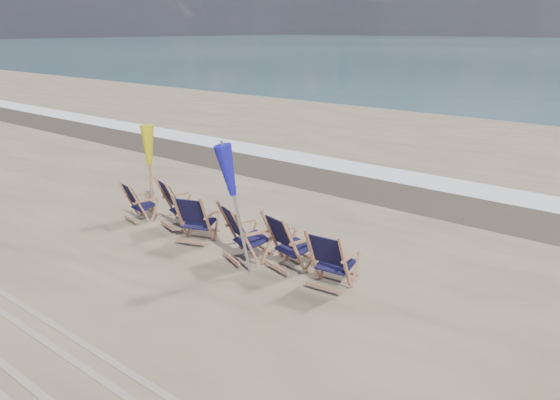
% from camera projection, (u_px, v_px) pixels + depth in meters
% --- Properties ---
extents(surf_foam, '(200.00, 1.40, 0.01)m').
position_uv_depth(surf_foam, '(419.00, 179.00, 15.15)').
color(surf_foam, silver).
rests_on(surf_foam, ground).
extents(wet_sand_strip, '(200.00, 2.60, 0.00)m').
position_uv_depth(wet_sand_strip, '(393.00, 191.00, 14.04)').
color(wet_sand_strip, '#42362A').
rests_on(wet_sand_strip, ground).
extents(tire_tracks, '(80.00, 1.30, 0.01)m').
position_uv_depth(tire_tracks, '(32.00, 358.00, 6.96)').
color(tire_tracks, gray).
rests_on(tire_tracks, ground).
extents(beach_chair_0, '(0.70, 0.75, 0.91)m').
position_uv_depth(beach_chair_0, '(139.00, 205.00, 11.55)').
color(beach_chair_0, black).
rests_on(beach_chair_0, ground).
extents(beach_chair_1, '(0.92, 0.97, 1.11)m').
position_uv_depth(beach_chair_1, '(178.00, 208.00, 11.03)').
color(beach_chair_1, black).
rests_on(beach_chair_1, ground).
extents(beach_chair_2, '(0.88, 0.93, 1.04)m').
position_uv_depth(beach_chair_2, '(207.00, 221.00, 10.37)').
color(beach_chair_2, black).
rests_on(beach_chair_2, ground).
extents(beach_chair_3, '(0.94, 0.99, 1.10)m').
position_uv_depth(beach_chair_3, '(245.00, 239.00, 9.40)').
color(beach_chair_3, black).
rests_on(beach_chair_3, ground).
extents(beach_chair_4, '(0.85, 0.91, 1.08)m').
position_uv_depth(beach_chair_4, '(293.00, 248.00, 9.08)').
color(beach_chair_4, black).
rests_on(beach_chair_4, ground).
extents(beach_chair_5, '(0.74, 0.82, 1.05)m').
position_uv_depth(beach_chair_5, '(344.00, 265.00, 8.46)').
color(beach_chair_5, black).
rests_on(beach_chair_5, ground).
extents(umbrella_yellow, '(0.30, 0.30, 2.02)m').
position_uv_depth(umbrella_yellow, '(149.00, 150.00, 11.79)').
color(umbrella_yellow, '#A56A4A').
rests_on(umbrella_yellow, ground).
extents(umbrella_blue, '(0.30, 0.30, 2.26)m').
position_uv_depth(umbrella_blue, '(237.00, 176.00, 8.86)').
color(umbrella_blue, '#A5A5AD').
rests_on(umbrella_blue, ground).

